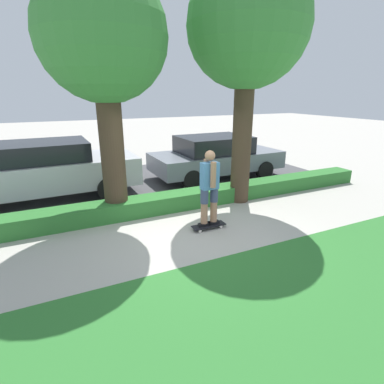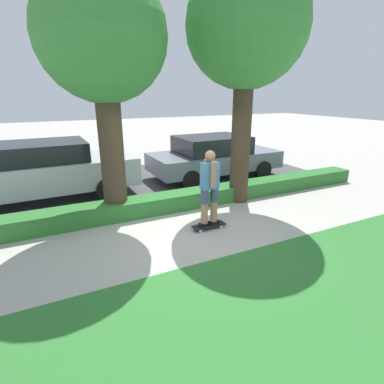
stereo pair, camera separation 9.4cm
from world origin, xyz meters
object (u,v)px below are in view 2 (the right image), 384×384
object	(u,v)px
parked_car_front	(44,170)
parked_car_middle	(214,156)
tree_near	(102,41)
tree_mid	(247,29)
skater_person	(210,187)
skateboard	(209,225)

from	to	relation	value
parked_car_front	parked_car_middle	world-z (taller)	parked_car_front
tree_near	tree_mid	xyz separation A→B (m)	(3.25, -0.30, 0.41)
skater_person	parked_car_front	distance (m)	4.79
skateboard	tree_mid	bearing A→B (deg)	37.63
tree_near	parked_car_middle	bearing A→B (deg)	28.75
parked_car_front	parked_car_middle	bearing A→B (deg)	-1.73
tree_near	parked_car_front	distance (m)	3.92
tree_mid	parked_car_front	world-z (taller)	tree_mid
skateboard	skater_person	size ratio (longest dim) A/B	0.46
skateboard	skater_person	world-z (taller)	skater_person
tree_near	parked_car_front	xyz separation A→B (m)	(-1.45, 2.10, -2.96)
skater_person	parked_car_middle	xyz separation A→B (m)	(2.22, 3.66, -0.22)
tree_near	tree_mid	world-z (taller)	tree_mid
tree_mid	parked_car_middle	size ratio (longest dim) A/B	1.28
skater_person	parked_car_front	bearing A→B (deg)	130.45
skateboard	tree_mid	size ratio (longest dim) A/B	0.13
skater_person	tree_near	size ratio (longest dim) A/B	0.31
tree_mid	parked_car_front	bearing A→B (deg)	152.89
skater_person	parked_car_middle	size ratio (longest dim) A/B	0.36
parked_car_front	parked_car_middle	size ratio (longest dim) A/B	1.08
parked_car_front	tree_near	bearing A→B (deg)	-57.25
tree_mid	parked_car_front	size ratio (longest dim) A/B	1.19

